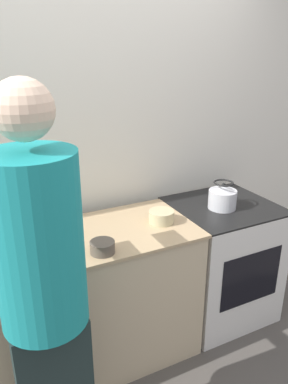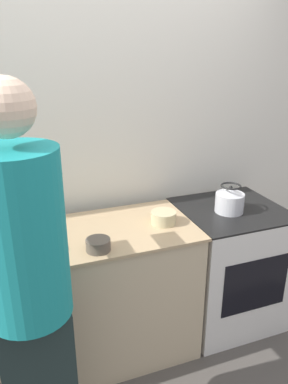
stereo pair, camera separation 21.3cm
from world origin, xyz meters
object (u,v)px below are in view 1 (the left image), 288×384
Objects in this scene: knife at (29,251)px; bowl_prep at (102,247)px; oven at (220,260)px; kettle at (223,197)px; person at (43,290)px; cutting_board at (33,251)px.

knife is 0.39m from bowl_prep.
oven is at bearing -4.19° from knife.
knife is at bearing -176.45° from oven.
kettle is (1.30, 0.05, 0.05)m from knife.
person is 13.69× the size of bowl_prep.
knife is (-0.03, -0.01, 0.01)m from cutting_board.
knife reaches higher than oven.
cutting_board reaches higher than oven.
person reaches higher than bowl_prep.
cutting_board is at bearing -176.94° from oven.
person is 9.58× the size of kettle.
knife is 1.18× the size of kettle.
kettle is at bearing -145.51° from oven.
cutting_board is 1.70× the size of kettle.
person is 8.10× the size of knife.
bowl_prep reaches higher than oven.
oven is 1.40m from cutting_board.
knife is at bearing -177.78° from kettle.
person reaches higher than kettle.
kettle reaches higher than oven.
knife is (0.03, 0.50, -0.08)m from person.
oven is 0.48× the size of person.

